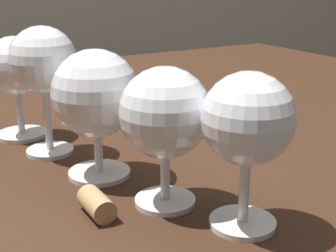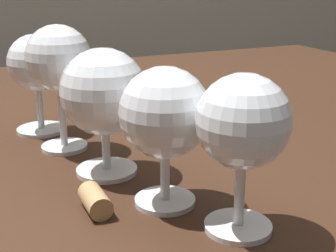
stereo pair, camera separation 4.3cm
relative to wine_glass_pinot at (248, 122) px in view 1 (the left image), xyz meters
The scene contains 7 objects.
dining_table 0.40m from the wine_glass_pinot, 95.97° to the left, with size 1.55×0.96×0.77m.
wine_glass_pinot is the anchor object (origin of this frame).
wine_glass_merlot 0.08m from the wine_glass_pinot, 116.06° to the left, with size 0.08×0.08×0.13m.
wine_glass_rose 0.17m from the wine_glass_pinot, 111.93° to the left, with size 0.09×0.09×0.14m.
wine_glass_cabernet 0.27m from the wine_glass_pinot, 109.69° to the left, with size 0.08×0.08×0.15m.
wine_glass_amber 0.35m from the wine_glass_pinot, 107.38° to the left, with size 0.07×0.07×0.13m.
cork 0.15m from the wine_glass_pinot, 141.83° to the left, with size 0.02×0.02×0.04m, color tan.
Camera 1 is at (-0.20, -0.64, 0.98)m, focal length 51.07 mm.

